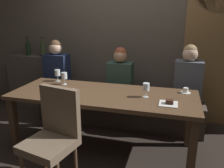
% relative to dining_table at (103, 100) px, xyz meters
% --- Properties ---
extents(ground, '(9.00, 9.00, 0.00)m').
position_rel_dining_table_xyz_m(ground, '(0.00, 0.00, -0.65)').
color(ground, black).
extents(back_wall_tiled, '(6.00, 0.12, 3.00)m').
position_rel_dining_table_xyz_m(back_wall_tiled, '(0.00, 1.22, 0.85)').
color(back_wall_tiled, brown).
rests_on(back_wall_tiled, ground).
extents(arched_door, '(0.90, 0.05, 2.55)m').
position_rel_dining_table_xyz_m(arched_door, '(1.35, 1.15, 0.71)').
color(arched_door, olive).
rests_on(arched_door, ground).
extents(back_counter, '(1.10, 0.28, 0.95)m').
position_rel_dining_table_xyz_m(back_counter, '(-1.55, 1.04, -0.18)').
color(back_counter, '#494138').
rests_on(back_counter, ground).
extents(dining_table, '(2.20, 0.84, 0.74)m').
position_rel_dining_table_xyz_m(dining_table, '(0.00, 0.00, 0.00)').
color(dining_table, '#493422').
rests_on(dining_table, ground).
extents(banquette_bench, '(2.50, 0.44, 0.45)m').
position_rel_dining_table_xyz_m(banquette_bench, '(0.00, 0.70, -0.42)').
color(banquette_bench, '#312A23').
rests_on(banquette_bench, ground).
extents(chair_near_side, '(0.52, 0.52, 0.98)m').
position_rel_dining_table_xyz_m(chair_near_side, '(-0.27, -0.72, -0.09)').
color(chair_near_side, brown).
rests_on(chair_near_side, ground).
extents(diner_redhead, '(0.36, 0.24, 0.82)m').
position_rel_dining_table_xyz_m(diner_redhead, '(-0.97, 0.67, 0.19)').
color(diner_redhead, '#192342').
rests_on(diner_redhead, banquette_bench).
extents(diner_bearded, '(0.36, 0.24, 0.74)m').
position_rel_dining_table_xyz_m(diner_bearded, '(0.03, 0.73, 0.15)').
color(diner_bearded, '#2D473D').
rests_on(diner_bearded, banquette_bench).
extents(diner_far_end, '(0.36, 0.24, 0.82)m').
position_rel_dining_table_xyz_m(diner_far_end, '(0.98, 0.69, 0.19)').
color(diner_far_end, '#4C515B').
rests_on(diner_far_end, banquette_bench).
extents(wine_bottle_dark_red, '(0.08, 0.08, 0.33)m').
position_rel_dining_table_xyz_m(wine_bottle_dark_red, '(-1.70, 1.02, 0.42)').
color(wine_bottle_dark_red, black).
rests_on(wine_bottle_dark_red, back_counter).
extents(wine_bottle_pale_label, '(0.08, 0.08, 0.33)m').
position_rel_dining_table_xyz_m(wine_bottle_pale_label, '(-1.42, 1.03, 0.42)').
color(wine_bottle_pale_label, '#384728').
rests_on(wine_bottle_pale_label, back_counter).
extents(wine_glass_far_left, '(0.08, 0.08, 0.16)m').
position_rel_dining_table_xyz_m(wine_glass_far_left, '(0.51, -0.00, 0.20)').
color(wine_glass_far_left, silver).
rests_on(wine_glass_far_left, dining_table).
extents(wine_glass_center_back, '(0.08, 0.08, 0.16)m').
position_rel_dining_table_xyz_m(wine_glass_center_back, '(-0.77, 0.32, 0.20)').
color(wine_glass_center_back, silver).
rests_on(wine_glass_center_back, dining_table).
extents(wine_glass_near_left, '(0.08, 0.08, 0.16)m').
position_rel_dining_table_xyz_m(wine_glass_near_left, '(-0.60, 0.20, 0.20)').
color(wine_glass_near_left, silver).
rests_on(wine_glass_near_left, dining_table).
extents(espresso_cup, '(0.12, 0.12, 0.06)m').
position_rel_dining_table_xyz_m(espresso_cup, '(0.94, 0.27, 0.11)').
color(espresso_cup, white).
rests_on(espresso_cup, dining_table).
extents(dessert_plate, '(0.19, 0.19, 0.05)m').
position_rel_dining_table_xyz_m(dessert_plate, '(0.77, -0.16, 0.10)').
color(dessert_plate, white).
rests_on(dessert_plate, dining_table).
extents(folded_napkin, '(0.14, 0.13, 0.01)m').
position_rel_dining_table_xyz_m(folded_napkin, '(-0.38, -0.01, 0.09)').
color(folded_napkin, silver).
rests_on(folded_napkin, dining_table).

